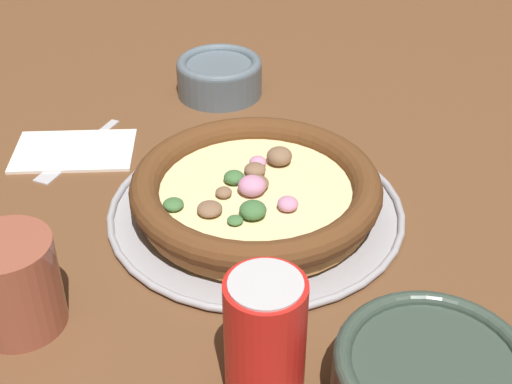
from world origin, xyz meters
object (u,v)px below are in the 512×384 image
at_px(pizza, 256,190).
at_px(bowl_far, 219,75).
at_px(drinking_cup, 14,284).
at_px(fork, 75,153).
at_px(napkin, 74,149).
at_px(bowl_near, 431,381).
at_px(beverage_can, 265,341).
at_px(pizza_tray, 256,210).

xyz_separation_m(pizza, bowl_far, (0.18, -0.24, -0.00)).
distance_m(drinking_cup, fork, 0.30).
relative_size(bowl_far, napkin, 0.68).
height_order(bowl_near, napkin, bowl_near).
xyz_separation_m(bowl_far, beverage_can, (-0.31, 0.46, 0.03)).
bearing_deg(bowl_near, pizza_tray, -34.91).
bearing_deg(drinking_cup, pizza_tray, -114.58).
relative_size(pizza, bowl_near, 1.75).
bearing_deg(bowl_near, fork, -19.19).
bearing_deg(beverage_can, pizza, -60.83).
bearing_deg(pizza_tray, napkin, -1.88).
bearing_deg(napkin, drinking_cup, 120.43).
relative_size(drinking_cup, napkin, 0.52).
distance_m(napkin, fork, 0.01).
height_order(pizza_tray, bowl_near, bowl_near).
bearing_deg(bowl_far, napkin, 69.88).
relative_size(bowl_near, drinking_cup, 1.69).
bearing_deg(bowl_far, bowl_near, 136.40).
bearing_deg(drinking_cup, bowl_near, -167.78).
distance_m(pizza_tray, drinking_cup, 0.28).
xyz_separation_m(drinking_cup, fork, (0.15, -0.26, -0.05)).
height_order(pizza_tray, fork, pizza_tray).
relative_size(pizza_tray, pizza, 1.20).
height_order(fork, beverage_can, beverage_can).
relative_size(napkin, beverage_can, 1.46).
height_order(bowl_near, beverage_can, beverage_can).
distance_m(pizza, bowl_far, 0.30).
distance_m(pizza_tray, pizza, 0.03).
xyz_separation_m(bowl_far, napkin, (0.08, 0.23, -0.03)).
bearing_deg(pizza_tray, drinking_cup, 65.42).
distance_m(bowl_far, napkin, 0.25).
height_order(pizza, drinking_cup, drinking_cup).
distance_m(pizza, drinking_cup, 0.28).
height_order(pizza, beverage_can, beverage_can).
xyz_separation_m(drinking_cup, beverage_can, (-0.24, -0.03, 0.01)).
height_order(pizza, bowl_near, bowl_near).
relative_size(drinking_cup, beverage_can, 0.76).
distance_m(pizza, bowl_near, 0.30).
bearing_deg(pizza, beverage_can, 119.17).
xyz_separation_m(bowl_near, drinking_cup, (0.36, 0.08, 0.01)).
height_order(drinking_cup, beverage_can, beverage_can).
relative_size(bowl_far, beverage_can, 1.00).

